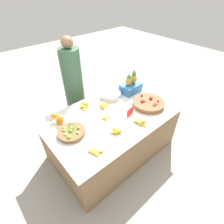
% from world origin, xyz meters
% --- Properties ---
extents(ground_plane, '(12.00, 12.00, 0.00)m').
position_xyz_m(ground_plane, '(0.00, 0.00, 0.00)').
color(ground_plane, '#A39E93').
extents(market_table, '(1.82, 1.14, 0.72)m').
position_xyz_m(market_table, '(0.00, 0.00, 0.36)').
color(market_table, olive).
rests_on(market_table, ground_plane).
extents(lime_bowl, '(0.34, 0.34, 0.10)m').
position_xyz_m(lime_bowl, '(-0.61, 0.05, 0.75)').
color(lime_bowl, brown).
rests_on(lime_bowl, market_table).
extents(tomato_basket, '(0.47, 0.47, 0.11)m').
position_xyz_m(tomato_basket, '(0.56, -0.18, 0.75)').
color(tomato_basket, brown).
rests_on(tomato_basket, market_table).
extents(orange_pile, '(0.15, 0.17, 0.13)m').
position_xyz_m(orange_pile, '(-0.62, 0.34, 0.77)').
color(orange_pile, orange).
rests_on(orange_pile, market_table).
extents(metal_bowl, '(0.32, 0.32, 0.08)m').
position_xyz_m(metal_bowl, '(0.27, 0.35, 0.76)').
color(metal_bowl, silver).
rests_on(metal_bowl, market_table).
extents(price_sign, '(0.15, 0.03, 0.11)m').
position_xyz_m(price_sign, '(0.19, -0.16, 0.77)').
color(price_sign, red).
rests_on(price_sign, market_table).
extents(produce_crate, '(0.33, 0.22, 0.38)m').
position_xyz_m(produce_crate, '(0.63, 0.26, 0.83)').
color(produce_crate, '#3370B7').
rests_on(produce_crate, market_table).
extents(banana_bunch_front_left, '(0.17, 0.19, 0.06)m').
position_xyz_m(banana_bunch_front_left, '(0.03, 0.22, 0.74)').
color(banana_bunch_front_left, gold).
rests_on(banana_bunch_front_left, market_table).
extents(banana_bunch_middle_right, '(0.15, 0.19, 0.05)m').
position_xyz_m(banana_bunch_middle_right, '(0.17, -0.37, 0.74)').
color(banana_bunch_middle_right, gold).
rests_on(banana_bunch_middle_right, market_table).
extents(banana_bunch_front_center, '(0.15, 0.16, 0.03)m').
position_xyz_m(banana_bunch_front_center, '(-0.57, -0.37, 0.73)').
color(banana_bunch_front_center, gold).
rests_on(banana_bunch_front_center, market_table).
extents(banana_bunch_middle_left, '(0.16, 0.12, 0.04)m').
position_xyz_m(banana_bunch_middle_left, '(-0.10, 0.00, 0.73)').
color(banana_bunch_middle_left, gold).
rests_on(banana_bunch_middle_left, market_table).
extents(banana_bunch_back_center, '(0.17, 0.13, 0.06)m').
position_xyz_m(banana_bunch_back_center, '(-0.18, -0.30, 0.75)').
color(banana_bunch_back_center, gold).
rests_on(banana_bunch_back_center, market_table).
extents(banana_bunch_front_right, '(0.17, 0.17, 0.06)m').
position_xyz_m(banana_bunch_front_right, '(-0.19, 0.39, 0.75)').
color(banana_bunch_front_right, gold).
rests_on(banana_bunch_front_right, market_table).
extents(vendor_person, '(0.31, 0.31, 1.58)m').
position_xyz_m(vendor_person, '(-0.05, 0.90, 0.73)').
color(vendor_person, '#385B42').
rests_on(vendor_person, ground_plane).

